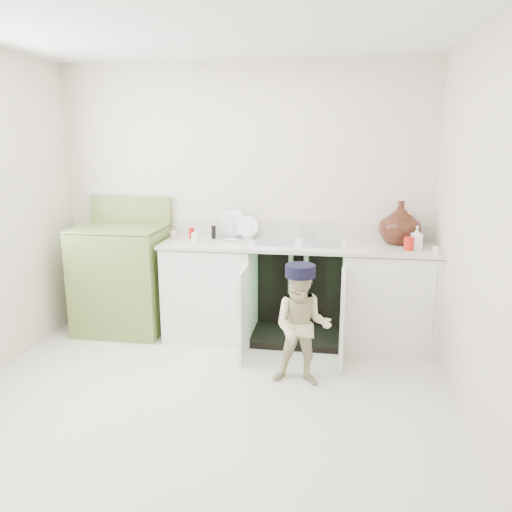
# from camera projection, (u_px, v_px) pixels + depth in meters

# --- Properties ---
(ground) EXTENTS (3.50, 3.50, 0.00)m
(ground) POSITION_uv_depth(u_px,v_px,m) (206.00, 398.00, 3.56)
(ground) COLOR beige
(ground) RESTS_ON ground
(room_shell) EXTENTS (6.00, 5.50, 1.26)m
(room_shell) POSITION_uv_depth(u_px,v_px,m) (202.00, 226.00, 3.28)
(room_shell) COLOR silver
(room_shell) RESTS_ON ground
(counter_run) EXTENTS (2.44, 1.02, 1.28)m
(counter_run) POSITION_uv_depth(u_px,v_px,m) (302.00, 288.00, 4.53)
(counter_run) COLOR white
(counter_run) RESTS_ON ground
(avocado_stove) EXTENTS (0.81, 0.65, 1.26)m
(avocado_stove) POSITION_uv_depth(u_px,v_px,m) (123.00, 277.00, 4.75)
(avocado_stove) COLOR olive
(avocado_stove) RESTS_ON ground
(repair_worker) EXTENTS (0.45, 0.71, 0.92)m
(repair_worker) POSITION_uv_depth(u_px,v_px,m) (302.00, 325.00, 3.69)
(repair_worker) COLOR beige
(repair_worker) RESTS_ON ground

